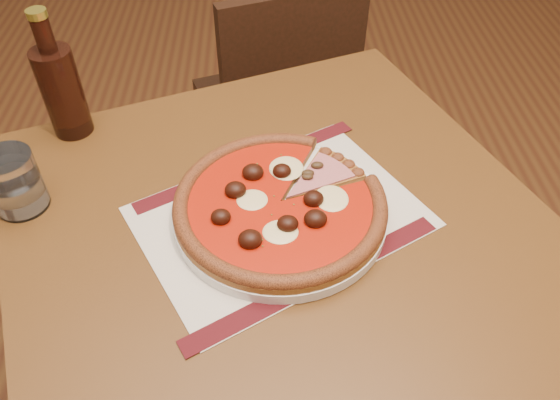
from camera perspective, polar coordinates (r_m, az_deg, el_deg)
The scene contains 8 objects.
table at distance 0.91m, azimuth 0.05°, elevation -6.80°, with size 1.03×1.03×0.75m.
chair_far at distance 1.59m, azimuth -0.05°, elevation 10.64°, with size 0.49×0.49×0.81m.
placemat at distance 0.84m, azimuth 0.01°, elevation -1.74°, with size 0.41×0.29×0.00m, color beige.
plate at distance 0.83m, azimuth 0.01°, elevation -1.27°, with size 0.32×0.32×0.02m, color white.
pizza at distance 0.82m, azimuth -0.00°, elevation -0.31°, with size 0.32×0.32×0.04m.
ham_slice at distance 0.87m, azimuth 4.64°, elevation 2.85°, with size 0.13×0.12×0.02m.
water_glass at distance 0.92m, azimuth -26.04°, elevation 1.69°, with size 0.08×0.08×0.10m, color white.
bottle at distance 1.02m, azimuth -21.90°, elevation 10.81°, with size 0.07×0.07×0.23m.
Camera 1 is at (0.54, -0.21, 1.36)m, focal length 35.00 mm.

